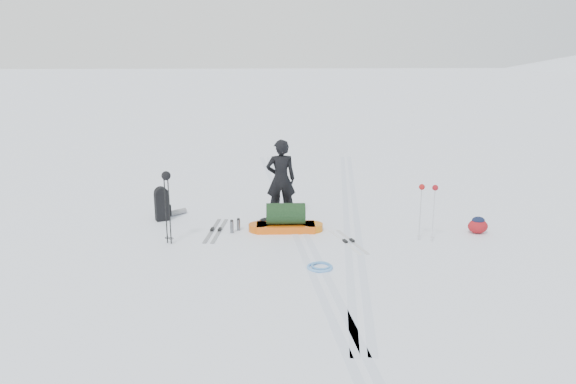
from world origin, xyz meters
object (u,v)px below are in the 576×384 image
skier (281,179)px  ski_poles_black (166,185)px  expedition_rucksack (164,204)px  pulk_sled (286,220)px

skier → ski_poles_black: (-2.39, -1.64, 0.31)m
skier → expedition_rucksack: 2.81m
skier → ski_poles_black: bearing=30.5°
skier → pulk_sled: 1.20m
skier → expedition_rucksack: (-2.75, 0.04, -0.58)m
pulk_sled → expedition_rucksack: bearing=162.0°
skier → ski_poles_black: skier is taller
skier → pulk_sled: size_ratio=1.14×
pulk_sled → skier: bearing=95.5°
skier → pulk_sled: (0.06, -0.96, -0.71)m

